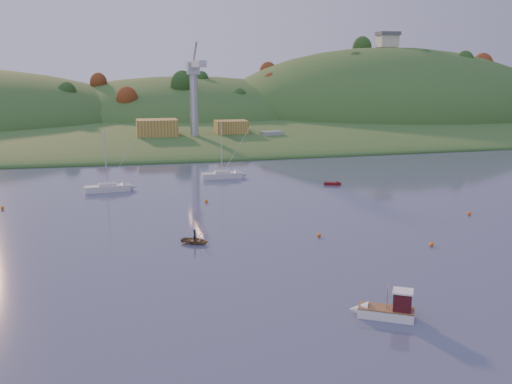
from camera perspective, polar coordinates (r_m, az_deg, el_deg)
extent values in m
plane|color=#39445D|center=(44.99, 12.25, -15.13)|extent=(500.00, 500.00, 0.00)
cube|color=#2A4F1F|center=(267.21, -9.66, 7.53)|extent=(620.00, 220.00, 1.50)
ellipsoid|color=#2A4F1F|center=(202.66, -8.35, 6.18)|extent=(640.00, 150.00, 7.00)
ellipsoid|color=#2A4F1F|center=(248.25, -7.01, 7.27)|extent=(140.00, 120.00, 36.00)
ellipsoid|color=#2A4F1F|center=(257.83, 12.67, 7.25)|extent=(150.00, 130.00, 60.00)
cube|color=beige|center=(257.31, 13.02, 14.47)|extent=(8.00, 6.00, 5.00)
cube|color=#595960|center=(257.49, 13.05, 15.18)|extent=(9.00, 7.00, 1.50)
cube|color=slate|center=(160.64, -5.16, 5.17)|extent=(42.00, 16.00, 2.40)
cube|color=olive|center=(159.90, -9.87, 6.31)|extent=(11.00, 8.00, 4.80)
cube|color=olive|center=(163.59, -2.49, 6.46)|extent=(9.00, 7.00, 4.00)
cylinder|color=#B7B7BC|center=(157.36, -6.21, 8.74)|extent=(2.20, 2.20, 18.00)
cube|color=#B7B7BC|center=(157.11, -6.29, 12.20)|extent=(3.20, 3.20, 3.20)
cube|color=#B7B7BC|center=(148.19, -5.85, 12.60)|extent=(1.80, 18.00, 1.60)
cube|color=#B7B7BC|center=(162.08, -6.53, 12.54)|extent=(1.80, 10.00, 1.60)
cube|color=white|center=(50.06, 12.87, -11.73)|extent=(4.78, 3.74, 0.82)
cone|color=white|center=(50.23, 10.22, -11.53)|extent=(2.22, 2.23, 1.65)
cube|color=brown|center=(49.89, 12.90, -11.28)|extent=(4.80, 3.79, 0.11)
cube|color=#441015|center=(49.53, 14.44, -10.53)|extent=(1.96, 1.93, 1.65)
cube|color=white|center=(49.21, 14.50, -9.59)|extent=(2.21, 2.18, 0.14)
cylinder|color=silver|center=(49.48, 12.96, -10.13)|extent=(0.10, 0.10, 2.20)
cube|color=silver|center=(100.99, -14.63, 0.35)|extent=(7.80, 3.14, 1.04)
cube|color=silver|center=(100.88, -14.65, 0.66)|extent=(3.02, 2.03, 0.66)
cylinder|color=silver|center=(100.09, -14.79, 3.30)|extent=(0.18, 0.18, 9.49)
cylinder|color=silver|center=(100.83, -14.66, 0.80)|extent=(3.03, 0.47, 0.12)
cylinder|color=silver|center=(100.81, -14.66, 0.86)|extent=(2.68, 0.67, 0.36)
cube|color=silver|center=(109.91, -3.44, 1.66)|extent=(7.85, 2.68, 1.07)
cube|color=silver|center=(109.80, -3.44, 1.95)|extent=(2.98, 1.88, 0.68)
cylinder|color=silver|center=(109.07, -3.47, 4.43)|extent=(0.18, 0.18, 9.69)
cylinder|color=silver|center=(109.76, -3.44, 2.08)|extent=(3.10, 0.26, 0.12)
cylinder|color=silver|center=(109.74, -3.44, 2.13)|extent=(2.73, 0.49, 0.36)
imported|color=olive|center=(68.98, -6.14, -4.85)|extent=(4.25, 3.96, 0.72)
imported|color=black|center=(68.87, -6.14, -4.55)|extent=(0.59, 0.65, 1.49)
cube|color=#620E0F|center=(104.40, 7.58, 0.85)|extent=(2.99, 1.97, 0.46)
cone|color=#620E0F|center=(104.45, 8.34, 0.83)|extent=(1.28, 1.37, 1.11)
cube|color=#4E5867|center=(160.48, 1.58, 5.11)|extent=(15.37, 8.91, 1.87)
cube|color=#B7B7BC|center=(160.30, 1.58, 5.66)|extent=(6.83, 4.67, 2.49)
sphere|color=#FF640D|center=(70.67, 17.15, -5.01)|extent=(0.50, 0.50, 0.50)
sphere|color=#FF640D|center=(71.67, 6.32, -4.30)|extent=(0.50, 0.50, 0.50)
sphere|color=#FF640D|center=(93.20, -24.03, -1.46)|extent=(0.50, 0.50, 0.50)
sphere|color=#FF640D|center=(89.89, -5.00, -0.90)|extent=(0.50, 0.50, 0.50)
sphere|color=#FF640D|center=(87.43, 20.56, -2.01)|extent=(0.50, 0.50, 0.50)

